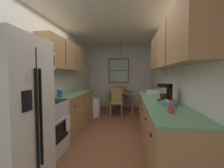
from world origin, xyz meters
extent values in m
plane|color=brown|center=(0.00, 1.00, 0.00)|extent=(12.00, 12.00, 0.00)
cube|color=silver|center=(-1.35, 1.00, 1.27)|extent=(0.10, 9.00, 2.55)
cube|color=silver|center=(1.35, 1.00, 1.27)|extent=(0.10, 9.00, 2.55)
cube|color=silver|center=(0.00, 3.65, 1.27)|extent=(4.40, 0.10, 2.55)
cube|color=white|center=(0.00, 1.00, 2.59)|extent=(4.40, 9.00, 0.08)
cube|color=white|center=(-0.96, -1.21, 0.91)|extent=(0.69, 0.82, 1.82)
cube|color=black|center=(-0.61, -1.21, 0.85)|extent=(0.01, 0.01, 1.64)
cube|color=black|center=(-0.60, -1.25, 0.85)|extent=(0.02, 0.02, 1.16)
cube|color=black|center=(-0.60, -1.17, 0.85)|extent=(0.02, 0.02, 1.16)
cube|color=black|center=(-0.61, -1.39, 1.09)|extent=(0.01, 0.15, 0.22)
cube|color=beige|center=(-0.61, -1.35, 1.34)|extent=(0.01, 0.05, 0.07)
cube|color=silver|center=(-0.99, -0.45, 0.45)|extent=(0.62, 0.65, 0.90)
cube|color=black|center=(-0.67, -0.45, 0.42)|extent=(0.01, 0.45, 0.30)
cube|color=silver|center=(-0.65, -0.45, 0.63)|extent=(0.02, 0.52, 0.02)
cube|color=black|center=(-0.99, -0.45, 0.91)|extent=(0.59, 0.62, 0.02)
cube|color=silver|center=(-1.27, -0.45, 1.00)|extent=(0.06, 0.65, 0.20)
cylinder|color=#2D2D2D|center=(-1.13, -0.59, 0.93)|extent=(0.15, 0.15, 0.01)
cylinder|color=#2D2D2D|center=(-1.13, -0.31, 0.93)|extent=(0.15, 0.15, 0.01)
cylinder|color=#2D2D2D|center=(-0.85, -0.59, 0.93)|extent=(0.15, 0.15, 0.01)
cylinder|color=#2D2D2D|center=(-0.85, -0.31, 0.93)|extent=(0.15, 0.15, 0.01)
cube|color=white|center=(-1.11, -0.45, 1.62)|extent=(0.38, 0.60, 0.31)
cube|color=black|center=(-0.92, -0.51, 1.62)|extent=(0.01, 0.36, 0.20)
cube|color=#2D2D33|center=(-0.92, -0.25, 1.62)|extent=(0.01, 0.12, 0.20)
cube|color=#A87A4C|center=(-1.00, 0.81, 0.43)|extent=(0.60, 1.85, 0.87)
cube|color=#60936B|center=(-1.00, 0.81, 0.89)|extent=(0.63, 1.87, 0.03)
cube|color=black|center=(-0.69, 0.19, 0.70)|extent=(0.02, 0.10, 0.01)
cube|color=black|center=(-0.69, 0.81, 0.70)|extent=(0.02, 0.10, 0.01)
cube|color=black|center=(-0.69, 1.42, 0.70)|extent=(0.02, 0.10, 0.01)
cube|color=#A87A4C|center=(-1.14, 0.76, 1.82)|extent=(0.32, 1.95, 0.67)
cube|color=#2D2319|center=(-0.98, 0.44, 1.82)|extent=(0.01, 0.01, 0.62)
cube|color=#2D2319|center=(-0.98, 1.08, 1.82)|extent=(0.01, 0.01, 0.62)
cube|color=#A87A4C|center=(1.00, 0.07, 0.43)|extent=(0.60, 3.06, 0.87)
cube|color=#60936B|center=(1.00, 0.07, 0.89)|extent=(0.63, 3.08, 0.03)
cube|color=black|center=(0.69, -1.16, 0.70)|extent=(0.02, 0.10, 0.01)
cube|color=black|center=(0.69, -0.54, 0.70)|extent=(0.02, 0.10, 0.01)
cube|color=black|center=(0.69, 0.07, 0.70)|extent=(0.02, 0.10, 0.01)
cube|color=black|center=(0.69, 0.68, 0.70)|extent=(0.02, 0.10, 0.01)
cube|color=black|center=(0.69, 1.29, 0.70)|extent=(0.02, 0.10, 0.01)
cube|color=#A87A4C|center=(1.14, 0.02, 1.86)|extent=(0.32, 2.76, 0.73)
cube|color=#2D2319|center=(0.98, -0.44, 1.86)|extent=(0.01, 0.01, 0.67)
cube|color=#2D2319|center=(0.98, 0.47, 1.86)|extent=(0.01, 0.01, 0.67)
cube|color=brown|center=(0.09, 2.79, 0.72)|extent=(0.91, 0.85, 0.03)
cube|color=brown|center=(-0.34, 2.39, 0.35)|extent=(0.06, 0.06, 0.70)
cube|color=brown|center=(0.52, 2.39, 0.35)|extent=(0.06, 0.06, 0.70)
cube|color=brown|center=(-0.34, 3.19, 0.35)|extent=(0.06, 0.06, 0.70)
cube|color=brown|center=(0.52, 3.19, 0.35)|extent=(0.06, 0.06, 0.70)
cube|color=#A87A4C|center=(0.00, 2.08, 0.45)|extent=(0.41, 0.41, 0.04)
cube|color=#A87A4C|center=(-0.01, 2.26, 0.68)|extent=(0.37, 0.04, 0.45)
cylinder|color=#A87A4C|center=(0.18, 1.90, 0.22)|extent=(0.04, 0.04, 0.43)
cylinder|color=#A87A4C|center=(-0.18, 1.89, 0.22)|extent=(0.04, 0.04, 0.43)
cylinder|color=#A87A4C|center=(0.17, 2.27, 0.22)|extent=(0.04, 0.04, 0.43)
cylinder|color=#A87A4C|center=(-0.19, 2.26, 0.22)|extent=(0.04, 0.04, 0.43)
cube|color=#A87A4C|center=(0.12, 3.49, 0.45)|extent=(0.44, 0.44, 0.04)
cube|color=#A87A4C|center=(0.10, 3.31, 0.68)|extent=(0.37, 0.07, 0.45)
cylinder|color=#A87A4C|center=(-0.05, 3.69, 0.22)|extent=(0.04, 0.04, 0.43)
cylinder|color=#A87A4C|center=(0.32, 3.66, 0.22)|extent=(0.04, 0.04, 0.43)
cylinder|color=#A87A4C|center=(-0.08, 3.33, 0.22)|extent=(0.04, 0.04, 0.43)
cylinder|color=#A87A4C|center=(0.28, 3.30, 0.22)|extent=(0.04, 0.04, 0.43)
cylinder|color=black|center=(0.09, 2.79, 2.33)|extent=(0.01, 0.01, 0.45)
cone|color=beige|center=(0.09, 2.79, 2.05)|extent=(0.32, 0.32, 0.10)
sphere|color=white|center=(0.09, 2.79, 2.07)|extent=(0.06, 0.06, 0.06)
cube|color=brown|center=(-0.05, 3.58, 1.53)|extent=(0.85, 0.04, 1.01)
cube|color=#B2D1B7|center=(-0.05, 3.56, 1.53)|extent=(0.77, 0.01, 0.93)
cube|color=brown|center=(-0.05, 3.56, 1.53)|extent=(0.77, 0.02, 0.03)
cylinder|color=white|center=(-0.70, 1.96, 0.29)|extent=(0.33, 0.33, 0.58)
cylinder|color=#265999|center=(-1.00, 0.16, 0.97)|extent=(0.10, 0.10, 0.15)
cylinder|color=white|center=(-1.00, 0.16, 1.06)|extent=(0.10, 0.10, 0.02)
cube|color=white|center=(-0.64, -0.29, 0.50)|extent=(0.02, 0.16, 0.24)
cube|color=black|center=(1.05, -0.11, 0.91)|extent=(0.22, 0.18, 0.02)
cube|color=black|center=(1.13, -0.11, 1.05)|extent=(0.06, 0.18, 0.31)
cube|color=black|center=(1.05, -0.11, 1.18)|extent=(0.22, 0.18, 0.06)
cylinder|color=#331E14|center=(1.03, -0.11, 0.98)|extent=(0.11, 0.11, 0.11)
cylinder|color=#BF3F33|center=(0.95, -0.93, 0.95)|extent=(0.08, 0.08, 0.09)
torus|color=#BF3F33|center=(1.00, -0.93, 0.95)|extent=(0.05, 0.01, 0.05)
cylinder|color=#BF3F33|center=(1.06, 0.19, 0.94)|extent=(0.08, 0.08, 0.09)
torus|color=#BF3F33|center=(1.11, 0.19, 0.95)|extent=(0.05, 0.01, 0.05)
cylinder|color=#597F9E|center=(1.03, -0.46, 0.93)|extent=(0.26, 0.26, 0.06)
cylinder|color=black|center=(1.03, -0.46, 0.95)|extent=(0.22, 0.22, 0.03)
sphere|color=red|center=(1.09, -0.46, 0.96)|extent=(0.06, 0.06, 0.06)
sphere|color=green|center=(1.01, -0.41, 0.96)|extent=(0.06, 0.06, 0.06)
sphere|color=yellow|center=(1.01, -0.52, 0.96)|extent=(0.06, 0.06, 0.06)
cube|color=silver|center=(0.97, 0.77, 0.95)|extent=(0.28, 0.34, 0.10)
cylinder|color=#E0D14C|center=(0.09, 2.79, 0.76)|extent=(0.21, 0.21, 0.06)
camera|label=1|loc=(0.47, -2.86, 1.37)|focal=24.71mm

